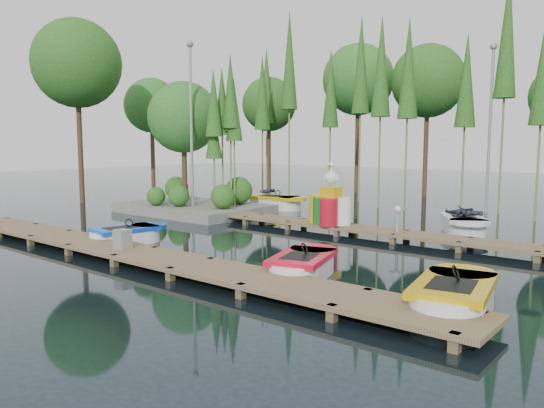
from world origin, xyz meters
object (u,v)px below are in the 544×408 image
Objects in this scene: boat_blue at (127,236)px; drum_cluster at (331,207)px; boat_yellow_far at (276,202)px; island at (193,140)px; yellow_barrel at (319,208)px; boat_red at (303,266)px; utility_cabinet at (122,239)px.

boat_blue is 1.22× the size of drum_cluster.
drum_cluster is (5.60, -3.96, 0.62)m from boat_yellow_far.
island is 3.17× the size of drum_cluster.
drum_cluster is (0.61, -0.16, 0.13)m from yellow_barrel.
yellow_barrel is at bearing 104.11° from boat_red.
utility_cabinet is 0.23× the size of drum_cluster.
utility_cabinet is 7.16m from yellow_barrel.
drum_cluster reaches higher than boat_blue.
boat_blue is 0.85× the size of boat_yellow_far.
boat_yellow_far reaches higher than boat_red.
island is at bearing 132.38° from boat_red.
boat_yellow_far reaches higher than utility_cabinet.
boat_yellow_far is at bearing 142.67° from yellow_barrel.
island reaches higher than boat_red.
utility_cabinet is (1.75, -1.38, 0.31)m from boat_blue.
yellow_barrel is at bearing -24.53° from boat_yellow_far.
boat_blue is 0.95× the size of boat_red.
boat_yellow_far is at bearing 109.25° from boat_blue.
utility_cabinet is 7.17m from drum_cluster.
utility_cabinet is at bearing -102.05° from yellow_barrel.
utility_cabinet is 0.50× the size of yellow_barrel.
boat_blue is at bearing -125.18° from drum_cluster.
yellow_barrel is 0.64m from drum_cluster.
boat_blue is at bearing 164.50° from boat_red.
yellow_barrel is 0.46× the size of drum_cluster.
island is at bearing 173.13° from drum_cluster.
island is 10.04m from utility_cabinet.
yellow_barrel is at bearing 165.48° from drum_cluster.
boat_yellow_far is 6.16× the size of utility_cabinet.
drum_cluster is at bearing 99.88° from boat_red.
boat_yellow_far is at bearing 114.80° from boat_red.
island reaches higher than utility_cabinet.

